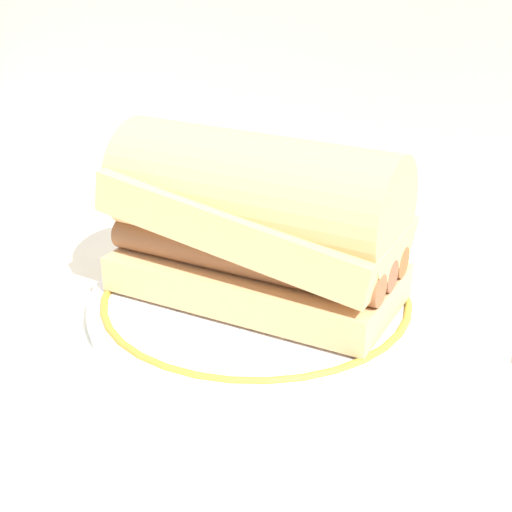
% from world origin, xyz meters
% --- Properties ---
extents(ground_plane, '(1.50, 1.50, 0.00)m').
position_xyz_m(ground_plane, '(0.00, 0.00, 0.00)').
color(ground_plane, '#ECE4CB').
extents(plate, '(0.25, 0.25, 0.01)m').
position_xyz_m(plate, '(-0.01, 0.04, 0.01)').
color(plate, white).
rests_on(plate, ground_plane).
extents(sausage_sandwich, '(0.21, 0.11, 0.12)m').
position_xyz_m(sausage_sandwich, '(-0.01, 0.04, 0.07)').
color(sausage_sandwich, '#E5AF74').
rests_on(sausage_sandwich, plate).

